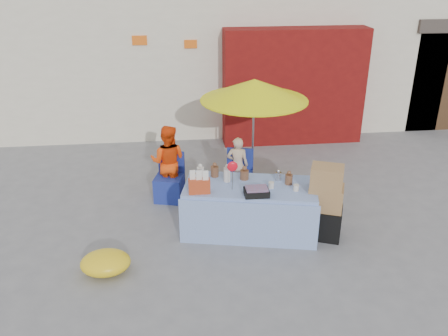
{
  "coord_description": "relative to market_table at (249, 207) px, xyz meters",
  "views": [
    {
      "loc": [
        -0.54,
        -6.11,
        4.06
      ],
      "look_at": [
        0.2,
        0.6,
        1.0
      ],
      "focal_mm": 38.0,
      "sensor_mm": 36.0,
      "label": 1
    }
  ],
  "objects": [
    {
      "name": "umbrella",
      "position": [
        0.3,
        1.49,
        1.48
      ],
      "size": [
        1.9,
        1.9,
        2.09
      ],
      "color": "gray",
      "rests_on": "ground"
    },
    {
      "name": "vendor_beige",
      "position": [
        -0.0,
        1.34,
        0.13
      ],
      "size": [
        0.45,
        0.35,
        1.08
      ],
      "primitive_type": "imported",
      "rotation": [
        0.0,
        0.0,
        2.89
      ],
      "color": "beige",
      "rests_on": "ground"
    },
    {
      "name": "vendor_orange",
      "position": [
        -1.25,
        1.34,
        0.27
      ],
      "size": [
        0.77,
        0.66,
        1.35
      ],
      "primitive_type": "imported",
      "rotation": [
        0.0,
        0.0,
        2.89
      ],
      "color": "#FF490D",
      "rests_on": "ground"
    },
    {
      "name": "chair_left",
      "position": [
        -1.25,
        1.21,
        -0.15
      ],
      "size": [
        0.58,
        0.58,
        0.85
      ],
      "rotation": [
        0.0,
        0.0,
        -0.26
      ],
      "color": "navy",
      "rests_on": "ground"
    },
    {
      "name": "tarp_bundle",
      "position": [
        -2.15,
        -0.88,
        -0.25
      ],
      "size": [
        0.81,
        0.7,
        0.31
      ],
      "primitive_type": "ellipsoid",
      "rotation": [
        0.0,
        0.0,
        -0.24
      ],
      "color": "yellow",
      "rests_on": "ground"
    },
    {
      "name": "market_table",
      "position": [
        0.0,
        0.0,
        0.0
      ],
      "size": [
        2.24,
        1.39,
        1.26
      ],
      "rotation": [
        0.0,
        0.0,
        -0.21
      ],
      "color": "#9BB7F9",
      "rests_on": "ground"
    },
    {
      "name": "box_stack",
      "position": [
        1.12,
        -0.3,
        0.14
      ],
      "size": [
        0.67,
        0.61,
        1.2
      ],
      "rotation": [
        0.0,
        0.0,
        -0.37
      ],
      "color": "black",
      "rests_on": "ground"
    },
    {
      "name": "ground",
      "position": [
        -0.58,
        -0.35,
        -0.41
      ],
      "size": [
        80.0,
        80.0,
        0.0
      ],
      "primitive_type": "plane",
      "color": "slate",
      "rests_on": "ground"
    },
    {
      "name": "chair_right",
      "position": [
        -0.0,
        1.21,
        -0.15
      ],
      "size": [
        0.58,
        0.58,
        0.85
      ],
      "rotation": [
        0.0,
        0.0,
        -0.26
      ],
      "color": "navy",
      "rests_on": "ground"
    }
  ]
}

